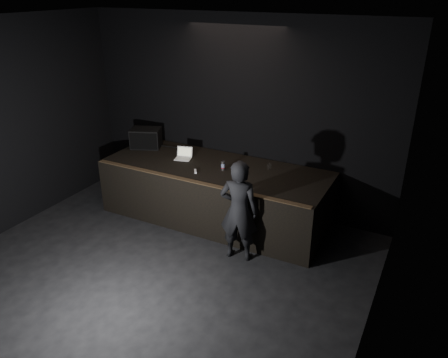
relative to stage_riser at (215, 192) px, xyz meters
name	(u,v)px	position (x,y,z in m)	size (l,w,h in m)	color
ground	(118,306)	(0.00, -2.73, -0.50)	(7.00, 7.00, 0.00)	black
room_walls	(100,166)	(0.00, -2.73, 1.52)	(6.10, 7.10, 3.52)	black
stage_riser	(215,192)	(0.00, 0.00, 0.00)	(4.00, 1.50, 1.00)	black
riser_lip	(194,181)	(0.00, -0.71, 0.51)	(3.92, 0.10, 0.01)	brown
stage_monitor	(146,138)	(-1.67, 0.26, 0.69)	(0.66, 0.58, 0.37)	black
cable	(169,147)	(-1.27, 0.46, 0.51)	(0.02, 0.02, 1.00)	black
laptop	(184,156)	(-0.70, 0.09, 0.55)	(0.34, 0.32, 0.20)	silver
beer_can	(223,166)	(0.19, -0.06, 0.58)	(0.07, 0.07, 0.16)	silver
plastic_cup	(269,166)	(0.88, 0.34, 0.55)	(0.08, 0.08, 0.10)	white
wii_remote	(195,171)	(-0.19, -0.36, 0.51)	(0.04, 0.15, 0.03)	white
person	(239,211)	(0.92, -0.95, 0.31)	(0.59, 0.39, 1.62)	black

